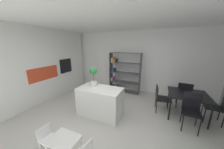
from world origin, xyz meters
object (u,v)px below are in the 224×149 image
(dining_table, at_px, (188,96))
(dining_chair_window_side, at_px, (219,106))
(kitchen_island, at_px, (100,102))
(dining_chair_near, at_px, (191,108))
(child_table, at_px, (64,143))
(child_chair_left, at_px, (47,138))
(potted_plant_on_island, at_px, (93,74))
(dining_chair_island_side, at_px, (160,96))
(built_in_oven, at_px, (66,66))
(dining_chair_far, at_px, (184,93))
(open_bookshelf, at_px, (122,74))

(dining_table, height_order, dining_chair_window_side, dining_chair_window_side)
(kitchen_island, distance_m, dining_chair_near, 2.49)
(child_table, xyz_separation_m, dining_chair_window_side, (3.08, 2.50, 0.15))
(kitchen_island, bearing_deg, child_chair_left, -103.95)
(potted_plant_on_island, bearing_deg, kitchen_island, -24.59)
(dining_table, bearing_deg, child_table, -133.01)
(kitchen_island, bearing_deg, dining_chair_island_side, 30.03)
(built_in_oven, bearing_deg, dining_chair_far, 5.67)
(child_chair_left, xyz_separation_m, dining_chair_island_side, (2.07, 2.50, 0.22))
(dining_chair_far, bearing_deg, dining_table, 96.19)
(dining_chair_far, bearing_deg, open_bookshelf, -7.94)
(built_in_oven, height_order, dining_chair_near, built_in_oven)
(dining_chair_window_side, bearing_deg, potted_plant_on_island, -70.24)
(potted_plant_on_island, bearing_deg, child_table, -76.73)
(child_table, bearing_deg, built_in_oven, 134.15)
(kitchen_island, distance_m, dining_table, 2.64)
(child_table, bearing_deg, dining_chair_island_side, 57.36)
(dining_table, distance_m, dining_chair_near, 0.52)
(child_chair_left, bearing_deg, dining_chair_far, -40.00)
(child_chair_left, bearing_deg, dining_chair_near, -51.62)
(built_in_oven, bearing_deg, dining_chair_window_side, -0.36)
(dining_chair_island_side, bearing_deg, open_bookshelf, 51.03)
(open_bookshelf, height_order, dining_chair_island_side, open_bookshelf)
(built_in_oven, bearing_deg, open_bookshelf, 23.76)
(built_in_oven, bearing_deg, potted_plant_on_island, -23.02)
(child_chair_left, distance_m, dining_chair_near, 3.47)
(dining_chair_island_side, height_order, dining_chair_near, dining_chair_near)
(dining_table, distance_m, dining_chair_far, 0.51)
(potted_plant_on_island, xyz_separation_m, dining_chair_far, (2.72, 1.36, -0.70))
(dining_chair_near, bearing_deg, dining_chair_island_side, 150.12)
(child_chair_left, height_order, dining_chair_far, dining_chair_far)
(child_table, distance_m, dining_chair_island_side, 2.97)
(kitchen_island, xyz_separation_m, dining_chair_near, (2.44, 0.49, 0.12))
(potted_plant_on_island, relative_size, dining_chair_island_side, 0.71)
(built_in_oven, xyz_separation_m, dining_chair_far, (4.79, 0.48, -0.69))
(kitchen_island, relative_size, dining_chair_near, 1.41)
(open_bookshelf, bearing_deg, dining_chair_far, -13.07)
(dining_table, bearing_deg, dining_chair_near, -89.30)
(built_in_oven, height_order, child_table, built_in_oven)
(potted_plant_on_island, bearing_deg, dining_chair_window_side, 13.67)
(child_chair_left, distance_m, dining_chair_window_side, 4.35)
(child_table, distance_m, dining_chair_far, 3.81)
(dining_chair_window_side, relative_size, dining_chair_island_side, 1.02)
(potted_plant_on_island, height_order, dining_chair_far, potted_plant_on_island)
(child_chair_left, relative_size, dining_table, 0.50)
(built_in_oven, distance_m, open_bookshelf, 2.61)
(dining_table, xyz_separation_m, dining_chair_near, (0.01, -0.50, -0.11))
(potted_plant_on_island, xyz_separation_m, open_bookshelf, (0.29, 1.92, -0.39))
(dining_table, bearing_deg, dining_chair_far, 91.06)
(potted_plant_on_island, bearing_deg, dining_chair_near, 7.29)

